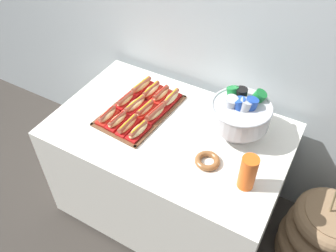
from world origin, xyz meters
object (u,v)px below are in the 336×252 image
hot_dog_0 (107,115)px  hot_dog_8 (141,86)px  punch_bowl (241,112)px  hot_dog_3 (138,131)px  hot_dog_11 (171,98)px  hot_dog_2 (128,125)px  hot_dog_6 (145,109)px  hot_dog_5 (135,105)px  hot_dog_7 (156,113)px  hot_dog_1 (117,120)px  buffet_table (169,170)px  floor_vase (321,237)px  donut (207,161)px  hot_dog_4 (125,100)px  cup_stack (248,173)px  hot_dog_9 (151,90)px  serving_tray (140,111)px  hot_dog_10 (161,94)px

hot_dog_0 → hot_dog_8: hot_dog_8 is taller
punch_bowl → hot_dog_0: bearing=-158.5°
hot_dog_3 → hot_dog_11: size_ratio=1.01×
hot_dog_8 → punch_bowl: 0.68m
hot_dog_2 → hot_dog_6: hot_dog_2 is taller
hot_dog_5 → hot_dog_7: (0.15, -0.01, 0.01)m
hot_dog_1 → hot_dog_6: size_ratio=0.99×
buffet_table → floor_vase: floor_vase is taller
hot_dog_5 → donut: size_ratio=1.42×
buffet_table → hot_dog_0: size_ratio=8.65×
hot_dog_0 → hot_dog_5: size_ratio=0.83×
hot_dog_0 → donut: 0.64m
hot_dog_0 → hot_dog_3: size_ratio=0.92×
hot_dog_4 → hot_dog_6: size_ratio=0.96×
hot_dog_2 → hot_dog_11: 0.34m
hot_dog_1 → hot_dog_7: bearing=43.6°
hot_dog_7 → cup_stack: cup_stack is taller
buffet_table → hot_dog_9: bearing=139.8°
hot_dog_8 → floor_vase: bearing=-4.0°
hot_dog_4 → hot_dog_5: bearing=-4.1°
hot_dog_6 → hot_dog_8: hot_dog_8 is taller
hot_dog_8 → hot_dog_11: (0.22, -0.02, 0.00)m
floor_vase → hot_dog_0: bearing=-169.8°
buffet_table → hot_dog_9: hot_dog_9 is taller
floor_vase → punch_bowl: bearing=176.8°
hot_dog_8 → hot_dog_0: bearing=-94.1°
floor_vase → hot_dog_7: 1.24m
hot_dog_0 → donut: (0.64, -0.01, -0.02)m
hot_dog_0 → hot_dog_6: size_ratio=0.95×
serving_tray → hot_dog_3: size_ratio=3.25×
hot_dog_2 → hot_dog_7: hot_dog_7 is taller
punch_bowl → donut: size_ratio=2.50×
hot_dog_0 → hot_dog_9: same height
cup_stack → serving_tray: bearing=164.3°
hot_dog_7 → hot_dog_10: (-0.06, 0.17, -0.00)m
hot_dog_8 → hot_dog_9: hot_dog_8 is taller
punch_bowl → hot_dog_2: bearing=-152.4°
hot_dog_6 → hot_dog_10: size_ratio=1.02×
floor_vase → hot_dog_2: size_ratio=6.10×
hot_dog_4 → hot_dog_8: bearing=85.9°
serving_tray → floor_vase: bearing=3.9°
buffet_table → donut: 0.51m
hot_dog_10 → donut: size_ratio=1.23×
hot_dog_8 → hot_dog_6: bearing=-51.8°
hot_dog_0 → hot_dog_1: size_ratio=0.96×
hot_dog_1 → hot_dog_5: bearing=85.9°
buffet_table → hot_dog_3: hot_dog_3 is taller
buffet_table → hot_dog_0: 0.55m
hot_dog_11 → donut: 0.51m
hot_dog_7 → donut: bearing=-21.6°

